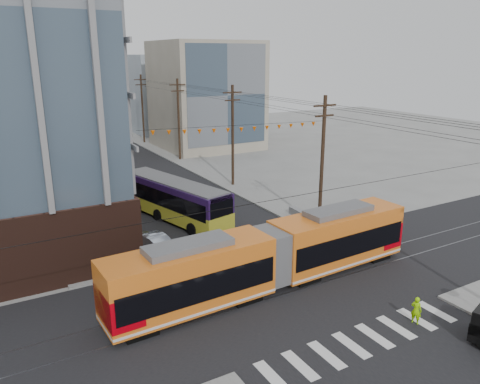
# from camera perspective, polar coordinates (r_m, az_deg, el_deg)

# --- Properties ---
(ground) EXTENTS (160.00, 160.00, 0.00)m
(ground) POSITION_cam_1_polar(r_m,az_deg,el_deg) (27.70, 10.32, -14.37)
(ground) COLOR slate
(bg_bldg_ne_near) EXTENTS (14.00, 14.00, 16.00)m
(bg_bldg_ne_near) POSITION_cam_1_polar(r_m,az_deg,el_deg) (73.40, -4.20, 11.67)
(bg_bldg_ne_near) COLOR gray
(bg_bldg_ne_near) RESTS_ON ground
(bg_bldg_ne_far) EXTENTS (16.00, 16.00, 14.00)m
(bg_bldg_ne_far) POSITION_cam_1_polar(r_m,az_deg,el_deg) (92.55, -8.58, 11.90)
(bg_bldg_ne_far) COLOR #8C99A5
(bg_bldg_ne_far) RESTS_ON ground
(utility_pole_far) EXTENTS (0.30, 0.30, 11.00)m
(utility_pole_far) POSITION_cam_1_polar(r_m,az_deg,el_deg) (78.23, -11.79, 9.83)
(utility_pole_far) COLOR black
(utility_pole_far) RESTS_ON ground
(streetcar) EXTENTS (21.14, 3.87, 4.05)m
(streetcar) POSITION_cam_1_polar(r_m,az_deg,el_deg) (29.30, 3.74, -7.86)
(streetcar) COLOR orange
(streetcar) RESTS_ON ground
(city_bus) EXTENTS (5.76, 13.05, 3.61)m
(city_bus) POSITION_cam_1_polar(r_m,az_deg,el_deg) (41.54, -8.09, -0.89)
(city_bus) COLOR #281245
(city_bus) RESTS_ON ground
(parked_car_silver) EXTENTS (2.69, 4.54, 1.41)m
(parked_car_silver) POSITION_cam_1_polar(r_m,az_deg,el_deg) (35.60, -10.93, -5.91)
(parked_car_silver) COLOR #A4B0BE
(parked_car_silver) RESTS_ON ground
(parked_car_white) EXTENTS (2.08, 4.77, 1.37)m
(parked_car_white) POSITION_cam_1_polar(r_m,az_deg,el_deg) (40.81, -13.93, -3.21)
(parked_car_white) COLOR silver
(parked_car_white) RESTS_ON ground
(parked_car_grey) EXTENTS (3.47, 4.76, 1.20)m
(parked_car_grey) POSITION_cam_1_polar(r_m,az_deg,el_deg) (47.29, -16.11, -0.76)
(parked_car_grey) COLOR slate
(parked_car_grey) RESTS_ON ground
(pedestrian) EXTENTS (0.55, 0.67, 1.58)m
(pedestrian) POSITION_cam_1_polar(r_m,az_deg,el_deg) (27.73, 20.68, -13.33)
(pedestrian) COLOR #90E404
(pedestrian) RESTS_ON ground
(jersey_barrier) EXTENTS (1.14, 4.04, 0.80)m
(jersey_barrier) POSITION_cam_1_polar(r_m,az_deg,el_deg) (41.37, 7.78, -3.00)
(jersey_barrier) COLOR slate
(jersey_barrier) RESTS_ON ground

